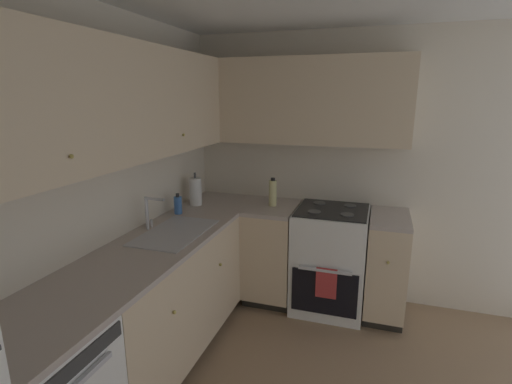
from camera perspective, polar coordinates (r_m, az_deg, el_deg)
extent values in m
cube|color=beige|center=(2.49, -26.70, -2.74)|extent=(3.76, 0.05, 2.44)
cube|color=beige|center=(3.60, 15.35, 3.06)|extent=(0.05, 3.20, 2.44)
cube|color=#333333|center=(1.83, -25.28, -22.37)|extent=(0.55, 0.01, 0.07)
cube|color=silver|center=(1.86, -24.69, -24.27)|extent=(0.36, 0.02, 0.02)
cube|color=beige|center=(2.90, -13.95, -15.11)|extent=(1.58, 0.60, 0.79)
cube|color=black|center=(3.15, -13.94, -22.03)|extent=(1.58, 0.54, 0.09)
sphere|color=tan|center=(2.42, -12.07, -17.15)|extent=(0.02, 0.02, 0.02)
sphere|color=tan|center=(2.97, -5.31, -10.75)|extent=(0.02, 0.02, 0.02)
cube|color=#B7A89E|center=(2.72, -14.49, -7.50)|extent=(2.78, 0.60, 0.03)
cube|color=beige|center=(3.61, 2.43, -8.63)|extent=(0.60, 0.43, 0.79)
cube|color=black|center=(3.83, 2.48, -14.56)|extent=(0.54, 0.43, 0.09)
cube|color=beige|center=(3.50, 18.87, -10.16)|extent=(0.60, 0.32, 0.79)
cube|color=black|center=(3.73, 18.32, -16.17)|extent=(0.54, 0.32, 0.09)
sphere|color=tan|center=(3.16, 19.13, -9.95)|extent=(0.02, 0.02, 0.02)
cube|color=#B7A89E|center=(3.47, 2.50, -2.33)|extent=(0.60, 0.43, 0.03)
cube|color=#B7A89E|center=(3.36, 19.43, -3.70)|extent=(0.60, 0.32, 0.03)
cube|color=white|center=(3.55, 10.99, -9.80)|extent=(0.64, 0.62, 0.92)
cube|color=black|center=(3.33, 10.12, -14.61)|extent=(0.02, 0.55, 0.38)
cube|color=silver|center=(3.21, 10.23, -11.46)|extent=(0.02, 0.43, 0.02)
cube|color=black|center=(3.39, 11.35, -2.60)|extent=(0.59, 0.60, 0.01)
cube|color=white|center=(3.66, 11.98, -0.26)|extent=(0.03, 0.60, 0.15)
cylinder|color=#4C4C4C|center=(3.24, 13.46, -3.31)|extent=(0.11, 0.11, 0.01)
cylinder|color=#4C4C4C|center=(3.27, 8.69, -2.92)|extent=(0.11, 0.11, 0.01)
cylinder|color=#4C4C4C|center=(3.51, 13.85, -1.99)|extent=(0.11, 0.11, 0.01)
cylinder|color=#4C4C4C|center=(3.54, 9.44, -1.64)|extent=(0.11, 0.11, 0.01)
cube|color=#B23333|center=(3.26, 10.43, -13.25)|extent=(0.02, 0.17, 0.26)
cube|color=beige|center=(2.49, -20.63, 12.28)|extent=(2.46, 0.32, 0.73)
sphere|color=tan|center=(1.99, -25.83, 4.80)|extent=(0.02, 0.02, 0.02)
sphere|color=tan|center=(2.86, -10.75, 8.38)|extent=(0.02, 0.02, 0.02)
cube|color=beige|center=(3.43, 5.86, 13.34)|extent=(0.32, 1.94, 0.73)
cube|color=#B7B7BC|center=(2.85, -11.94, -5.88)|extent=(0.68, 0.40, 0.01)
cube|color=gray|center=(2.87, -11.89, -6.80)|extent=(0.63, 0.36, 0.09)
cube|color=#99999E|center=(2.86, -11.91, -6.55)|extent=(0.02, 0.35, 0.06)
cylinder|color=silver|center=(2.93, -15.98, -3.08)|extent=(0.02, 0.02, 0.25)
cylinder|color=silver|center=(2.86, -14.88, -1.03)|extent=(0.02, 0.15, 0.02)
cylinder|color=silver|center=(3.00, -15.33, -4.55)|extent=(0.02, 0.02, 0.06)
cylinder|color=#3F72BF|center=(3.28, -11.56, -1.95)|extent=(0.07, 0.07, 0.15)
cylinder|color=#262626|center=(3.26, -11.64, -0.46)|extent=(0.03, 0.03, 0.03)
cylinder|color=white|center=(3.50, -9.01, 0.06)|extent=(0.11, 0.11, 0.25)
cylinder|color=#3F3F3F|center=(3.50, -9.02, 0.38)|extent=(0.02, 0.02, 0.31)
cylinder|color=beige|center=(3.44, 2.52, -0.18)|extent=(0.07, 0.07, 0.23)
cylinder|color=black|center=(3.41, 2.55, 1.92)|extent=(0.04, 0.04, 0.02)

